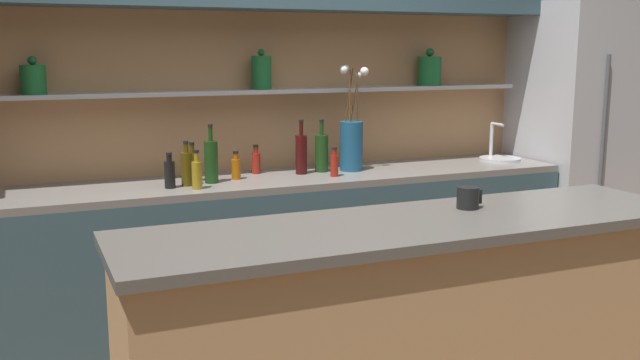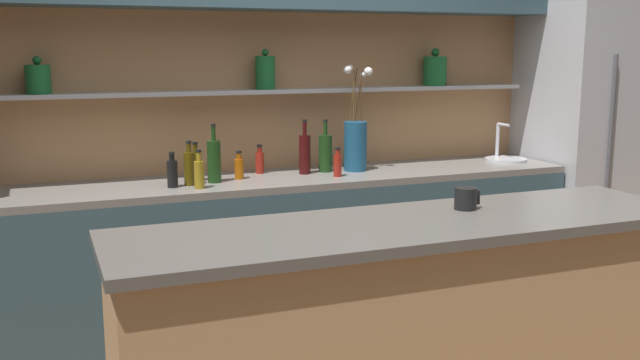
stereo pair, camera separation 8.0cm
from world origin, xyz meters
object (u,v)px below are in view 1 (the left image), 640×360
at_px(flower_vase, 352,141).
at_px(bottle_sauce_6, 256,162).
at_px(bottle_sauce_8, 334,164).
at_px(bottle_wine_9, 211,161).
at_px(bottle_sauce_4, 236,168).
at_px(bottle_sauce_7, 170,173).
at_px(coffee_mug, 468,198).
at_px(sink_fixture, 499,157).
at_px(refrigerator, 578,147).
at_px(bottle_oil_0, 187,168).
at_px(bottle_wine_1, 301,153).
at_px(bottle_oil_2, 192,166).
at_px(bottle_oil_3, 197,174).
at_px(bottle_wine_5, 322,152).

distance_m(flower_vase, bottle_sauce_6, 0.60).
bearing_deg(bottle_sauce_8, bottle_wine_9, 173.36).
bearing_deg(bottle_sauce_4, bottle_sauce_7, -164.15).
bearing_deg(coffee_mug, bottle_wine_9, 114.80).
distance_m(sink_fixture, coffee_mug, 2.01).
relative_size(refrigerator, bottle_sauce_4, 11.96).
bearing_deg(refrigerator, sink_fixture, 175.52).
height_order(bottle_oil_0, bottle_wine_1, bottle_wine_1).
bearing_deg(flower_vase, refrigerator, -2.50).
relative_size(bottle_oil_0, coffee_mug, 2.24).
height_order(bottle_sauce_6, bottle_sauce_8, same).
distance_m(bottle_sauce_6, bottle_sauce_8, 0.48).
height_order(refrigerator, bottle_sauce_6, refrigerator).
relative_size(bottle_wine_1, bottle_sauce_6, 1.88).
bearing_deg(bottle_sauce_7, bottle_oil_2, 43.14).
bearing_deg(bottle_sauce_6, bottle_wine_1, -25.43).
bearing_deg(coffee_mug, bottle_sauce_6, 102.18).
height_order(bottle_wine_1, bottle_sauce_4, bottle_wine_1).
distance_m(bottle_wine_1, bottle_sauce_7, 0.83).
bearing_deg(bottle_sauce_7, bottle_oil_3, -32.50).
distance_m(sink_fixture, bottle_wine_1, 1.42).
relative_size(bottle_wine_1, coffee_mug, 2.97).
distance_m(bottle_wine_1, bottle_oil_3, 0.72).
relative_size(bottle_oil_0, bottle_oil_3, 1.17).
bearing_deg(bottle_sauce_4, bottle_wine_5, 5.11).
distance_m(refrigerator, bottle_sauce_7, 2.86).
xyz_separation_m(flower_vase, bottle_sauce_6, (-0.58, 0.12, -0.11)).
xyz_separation_m(refrigerator, bottle_wine_9, (-2.62, 0.01, 0.06)).
relative_size(bottle_oil_0, bottle_oil_2, 1.11).
distance_m(bottle_oil_3, bottle_sauce_7, 0.15).
height_order(sink_fixture, bottle_sauce_4, sink_fixture).
bearing_deg(bottle_wine_5, sink_fixture, -2.59).
bearing_deg(bottle_sauce_7, bottle_oil_0, 16.09).
relative_size(bottle_oil_3, bottle_sauce_8, 1.21).
relative_size(sink_fixture, bottle_oil_3, 1.30).
bearing_deg(refrigerator, coffee_mug, -142.65).
xyz_separation_m(bottle_oil_0, bottle_wine_9, (0.15, 0.03, 0.02)).
bearing_deg(bottle_wine_5, bottle_wine_9, -171.92).
xyz_separation_m(bottle_oil_3, bottle_sauce_8, (0.83, 0.06, -0.01)).
distance_m(bottle_oil_3, bottle_sauce_6, 0.55).
distance_m(bottle_wine_5, bottle_sauce_7, 0.97).
distance_m(bottle_wine_5, coffee_mug, 1.58).
relative_size(bottle_oil_3, coffee_mug, 1.92).
bearing_deg(bottle_wine_9, bottle_wine_1, 7.46).
distance_m(bottle_wine_5, bottle_sauce_8, 0.19).
relative_size(refrigerator, sink_fixture, 7.20).
relative_size(bottle_oil_0, bottle_wine_1, 0.76).
height_order(refrigerator, bottle_sauce_4, refrigerator).
distance_m(sink_fixture, bottle_sauce_8, 1.28).
xyz_separation_m(bottle_sauce_7, bottle_wine_9, (0.25, 0.06, 0.04)).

